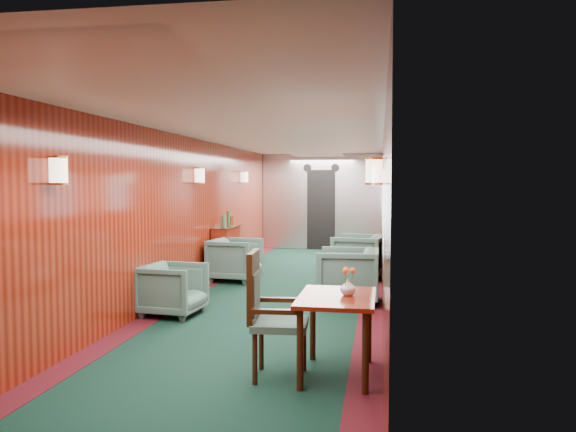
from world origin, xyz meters
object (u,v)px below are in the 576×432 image
at_px(armchair_left_near, 173,289).
at_px(credenza, 226,249).
at_px(armchair_left_far, 235,260).
at_px(armchair_right_near, 348,275).
at_px(side_chair, 268,309).
at_px(dining_table, 337,309).
at_px(armchair_right_far, 359,256).

bearing_deg(armchair_left_near, credenza, 9.41).
height_order(armchair_left_far, armchair_right_near, armchair_right_near).
distance_m(side_chair, armchair_left_far, 4.81).
relative_size(dining_table, armchair_left_far, 1.17).
bearing_deg(armchair_right_far, dining_table, 10.77).
relative_size(armchair_left_far, armchair_right_far, 0.95).
bearing_deg(armchair_right_far, armchair_left_far, -62.71).
xyz_separation_m(armchair_left_far, armchair_right_far, (2.08, 0.62, 0.02)).
distance_m(dining_table, armchair_left_far, 4.91).
height_order(dining_table, armchair_left_near, dining_table).
height_order(armchair_left_near, armchair_right_far, armchair_right_far).
xyz_separation_m(side_chair, armchair_right_far, (0.58, 5.19, -0.21)).
relative_size(armchair_left_near, armchair_right_far, 0.85).
bearing_deg(dining_table, armchair_right_near, 91.98).
xyz_separation_m(dining_table, armchair_right_far, (-0.00, 5.05, -0.20)).
bearing_deg(armchair_right_near, credenza, -131.99).
bearing_deg(credenza, dining_table, -64.66).
bearing_deg(armchair_left_far, armchair_right_near, -119.45).
bearing_deg(armchair_right_far, side_chair, 4.33).
bearing_deg(side_chair, credenza, 105.26).
xyz_separation_m(armchair_left_near, armchair_right_near, (2.15, 1.11, 0.05)).
xyz_separation_m(side_chair, armchair_left_near, (-1.64, 2.03, -0.26)).
relative_size(credenza, armchair_left_far, 1.43).
bearing_deg(armchair_left_near, armchair_right_far, -29.47).
relative_size(side_chair, armchair_right_far, 1.29).
bearing_deg(credenza, armchair_right_near, -42.10).
bearing_deg(credenza, side_chair, -70.67).
relative_size(dining_table, armchair_right_near, 1.12).
distance_m(credenza, armchair_right_near, 3.18).
height_order(dining_table, armchair_right_near, armchair_right_near).
distance_m(credenza, armchair_right_far, 2.44).
xyz_separation_m(armchair_left_near, armchair_right_far, (2.23, 3.16, 0.06)).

